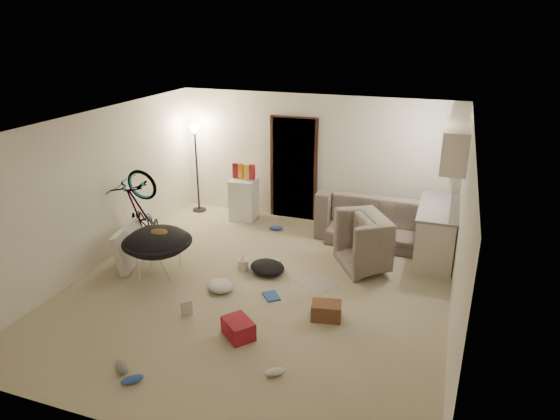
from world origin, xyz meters
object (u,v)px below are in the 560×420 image
(floor_lamp, at_px, (196,150))
(drink_case_a, at_px, (326,311))
(mini_fridge, at_px, (244,199))
(juicer, at_px, (243,264))
(armchair, at_px, (382,247))
(bicycle, at_px, (143,231))
(drink_case_b, at_px, (238,328))
(saucer_chair, at_px, (158,248))
(tv_box, at_px, (130,245))
(kitchen_counter, at_px, (436,233))
(sofa, at_px, (379,222))

(floor_lamp, bearing_deg, drink_case_a, -40.85)
(mini_fridge, bearing_deg, juicer, -71.23)
(floor_lamp, height_order, armchair, floor_lamp)
(mini_fridge, bearing_deg, drink_case_a, -54.20)
(bicycle, bearing_deg, drink_case_b, -122.85)
(armchair, bearing_deg, mini_fridge, 36.60)
(floor_lamp, xyz_separation_m, saucer_chair, (0.76, -2.74, -0.85))
(drink_case_a, distance_m, drink_case_b, 1.23)
(tv_box, distance_m, juicer, 1.90)
(saucer_chair, relative_size, tv_box, 1.11)
(bicycle, height_order, drink_case_b, bicycle)
(kitchen_counter, height_order, drink_case_b, kitchen_counter)
(floor_lamp, distance_m, drink_case_b, 4.82)
(tv_box, distance_m, drink_case_b, 2.84)
(kitchen_counter, height_order, saucer_chair, kitchen_counter)
(armchair, xyz_separation_m, saucer_chair, (-3.26, -1.48, 0.13))
(kitchen_counter, relative_size, armchair, 1.47)
(bicycle, xyz_separation_m, drink_case_b, (2.52, -1.71, -0.29))
(mini_fridge, xyz_separation_m, tv_box, (-0.98, -2.46, -0.09))
(saucer_chair, bearing_deg, juicer, 25.96)
(mini_fridge, bearing_deg, tv_box, -115.77)
(sofa, xyz_separation_m, drink_case_b, (-1.20, -3.67, -0.21))
(floor_lamp, bearing_deg, drink_case_b, -55.90)
(mini_fridge, height_order, drink_case_a, mini_fridge)
(kitchen_counter, bearing_deg, drink_case_a, -117.37)
(tv_box, relative_size, drink_case_a, 2.44)
(bicycle, relative_size, mini_fridge, 1.89)
(armchair, height_order, bicycle, bicycle)
(kitchen_counter, xyz_separation_m, mini_fridge, (-3.75, 0.55, -0.02))
(drink_case_b, relative_size, juicer, 1.67)
(armchair, bearing_deg, drink_case_a, 134.26)
(floor_lamp, height_order, drink_case_a, floor_lamp)
(kitchen_counter, bearing_deg, saucer_chair, -152.88)
(saucer_chair, relative_size, drink_case_b, 2.64)
(mini_fridge, relative_size, drink_case_a, 2.09)
(kitchen_counter, relative_size, juicer, 6.08)
(mini_fridge, bearing_deg, kitchen_counter, -12.32)
(bicycle, xyz_separation_m, tv_box, (0.00, -0.41, -0.09))
(kitchen_counter, xyz_separation_m, sofa, (-1.01, 0.45, -0.12))
(sofa, distance_m, saucer_chair, 3.98)
(mini_fridge, distance_m, drink_case_b, 4.08)
(kitchen_counter, bearing_deg, drink_case_b, -124.51)
(sofa, bearing_deg, drink_case_a, 86.55)
(sofa, bearing_deg, tv_box, 33.85)
(kitchen_counter, xyz_separation_m, bicycle, (-4.73, -1.50, -0.03))
(bicycle, distance_m, drink_case_a, 3.60)
(floor_lamp, relative_size, drink_case_b, 4.40)
(armchair, relative_size, drink_case_a, 2.55)
(sofa, bearing_deg, floor_lamp, -1.57)
(armchair, relative_size, drink_case_b, 2.47)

